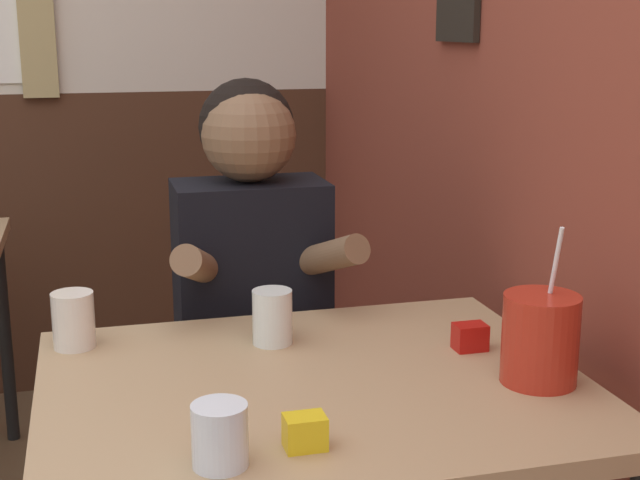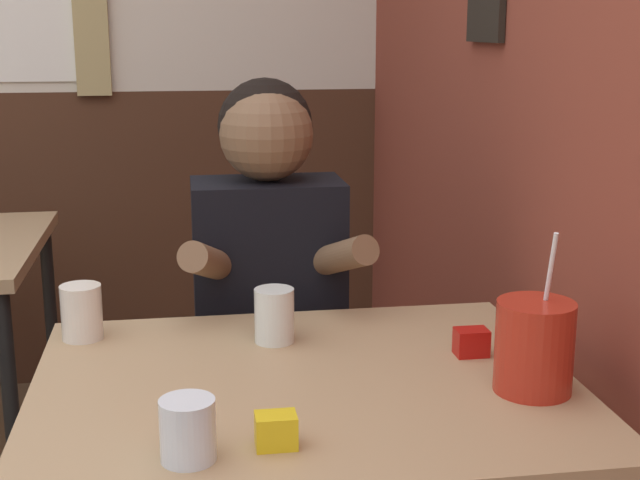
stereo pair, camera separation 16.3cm
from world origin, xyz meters
name	(u,v)px [view 2 (the right image)]	position (x,y,z in m)	size (l,w,h in m)	color
brick_wall_right	(488,18)	(1.17, 1.15, 1.35)	(0.08, 4.29, 2.70)	brown
back_wall	(57,18)	(-0.01, 2.32, 1.36)	(5.27, 0.09, 2.70)	beige
main_table	(305,420)	(0.60, 0.39, 0.67)	(0.93, 0.75, 0.74)	tan
person_seated	(269,326)	(0.59, 0.94, 0.65)	(0.42, 0.41, 1.22)	black
cocktail_pitcher	(534,347)	(0.97, 0.29, 0.82)	(0.13, 0.13, 0.27)	#B22819
glass_near_pitcher	(188,430)	(0.40, 0.14, 0.78)	(0.08, 0.08, 0.09)	silver
glass_center	(274,315)	(0.57, 0.59, 0.79)	(0.08, 0.08, 0.11)	silver
glass_far_side	(82,312)	(0.21, 0.67, 0.79)	(0.08, 0.08, 0.11)	silver
condiment_ketchup	(471,342)	(0.92, 0.47, 0.76)	(0.06, 0.04, 0.05)	#B7140F
condiment_mustard	(276,431)	(0.53, 0.16, 0.76)	(0.06, 0.04, 0.05)	yellow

